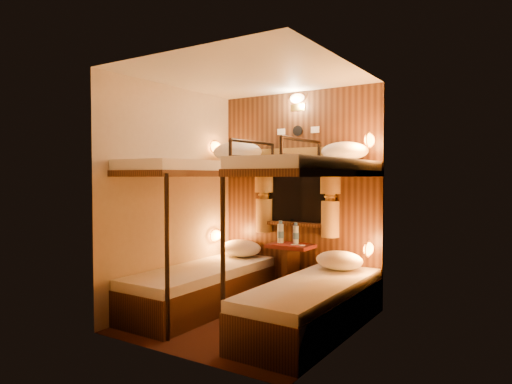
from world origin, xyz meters
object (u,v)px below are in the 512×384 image
Objects in this scene: bunk_right at (312,271)px; bunk_left at (203,257)px; table at (291,265)px; bottle_left at (281,233)px; bottle_right at (296,235)px.

bunk_left is at bearing 180.00° from bunk_right.
bunk_right is 2.90× the size of table.
bottle_left is 1.06× the size of bottle_right.
bunk_left is 0.96m from bottle_left.
bunk_left reaches higher than table.
table is 2.65× the size of bottle_right.
bunk_left is at bearing -122.86° from bottle_left.
bottle_left is (0.51, 0.79, 0.20)m from bunk_left.
bottle_left reaches higher than bottle_right.
bunk_left is 1.09m from bottle_right.
bottle_right is (0.04, 0.05, 0.34)m from table.
bottle_right is at bearing 12.15° from bottle_left.
bunk_left is 1.02m from table.
bunk_left is at bearing -129.67° from table.
bunk_left is 2.90× the size of table.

